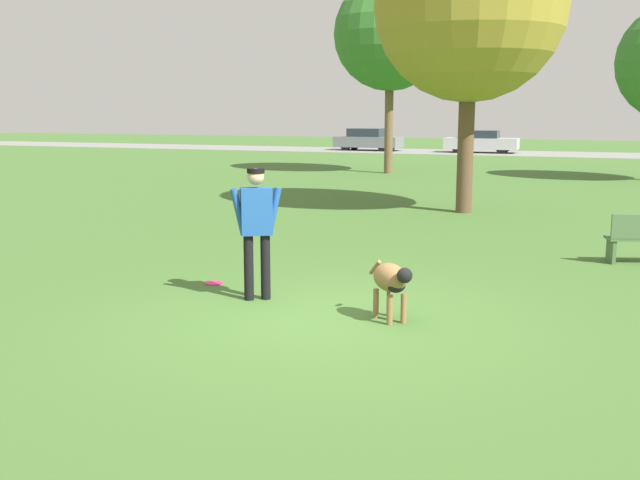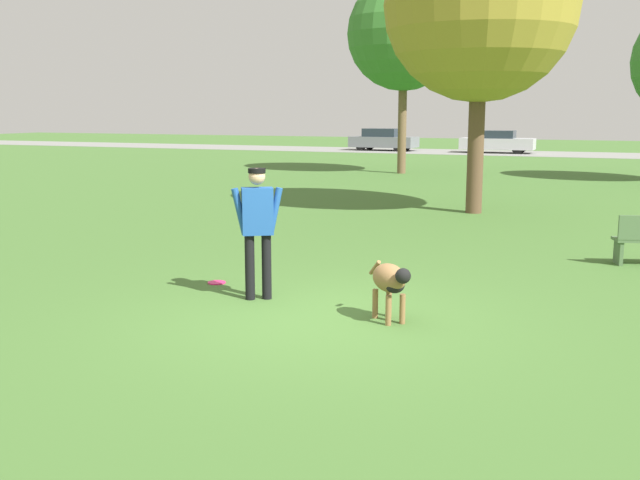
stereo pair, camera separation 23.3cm
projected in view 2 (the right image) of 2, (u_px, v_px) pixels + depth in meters
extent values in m
plane|color=#426B2D|center=(318.00, 319.00, 9.12)|extent=(120.00, 120.00, 0.00)
cube|color=gray|center=(566.00, 154.00, 43.21)|extent=(120.00, 6.00, 0.01)
cylinder|color=black|center=(267.00, 267.00, 10.03)|extent=(0.18, 0.18, 0.88)
cylinder|color=black|center=(250.00, 267.00, 9.99)|extent=(0.18, 0.18, 0.88)
cube|color=#1E4C93|center=(257.00, 211.00, 9.88)|extent=(0.46, 0.40, 0.63)
cylinder|color=#1E4C93|center=(275.00, 211.00, 9.92)|extent=(0.23, 0.19, 0.63)
cylinder|color=#1E4C93|center=(240.00, 212.00, 9.85)|extent=(0.23, 0.19, 0.63)
sphere|color=tan|center=(257.00, 176.00, 9.80)|extent=(0.30, 0.30, 0.22)
cylinder|color=black|center=(257.00, 171.00, 9.79)|extent=(0.32, 0.32, 0.06)
ellipsoid|color=olive|center=(389.00, 278.00, 8.95)|extent=(0.64, 0.64, 0.34)
ellipsoid|color=black|center=(395.00, 285.00, 8.82)|extent=(0.30, 0.30, 0.19)
sphere|color=black|center=(403.00, 276.00, 8.63)|extent=(0.26, 0.26, 0.18)
cylinder|color=olive|center=(402.00, 309.00, 8.89)|extent=(0.10, 0.10, 0.36)
cylinder|color=olive|center=(388.00, 310.00, 8.82)|extent=(0.10, 0.10, 0.36)
cylinder|color=olive|center=(389.00, 302.00, 9.21)|extent=(0.10, 0.10, 0.36)
cylinder|color=olive|center=(375.00, 304.00, 9.14)|extent=(0.10, 0.10, 0.36)
cylinder|color=olive|center=(375.00, 268.00, 9.29)|extent=(0.21, 0.21, 0.22)
cylinder|color=#E52366|center=(217.00, 283.00, 11.01)|extent=(0.27, 0.27, 0.02)
torus|color=#E52366|center=(217.00, 283.00, 11.01)|extent=(0.26, 0.26, 0.02)
cylinder|color=brown|center=(476.00, 147.00, 18.30)|extent=(0.39, 0.39, 3.27)
sphere|color=olive|center=(481.00, 4.00, 17.72)|extent=(4.61, 4.61, 4.61)
cylinder|color=brown|center=(402.00, 126.00, 29.94)|extent=(0.34, 0.34, 3.82)
sphere|color=#38752D|center=(404.00, 33.00, 29.32)|extent=(4.47, 4.47, 4.47)
cube|color=slate|center=(384.00, 142.00, 47.24)|extent=(4.23, 1.99, 0.66)
cube|color=#232D38|center=(382.00, 132.00, 47.19)|extent=(2.23, 1.64, 0.51)
cylinder|color=black|center=(406.00, 146.00, 47.45)|extent=(0.63, 0.23, 0.62)
cylinder|color=black|center=(398.00, 147.00, 46.07)|extent=(0.63, 0.23, 0.62)
cylinder|color=black|center=(370.00, 145.00, 48.49)|extent=(0.63, 0.23, 0.62)
cylinder|color=black|center=(361.00, 146.00, 47.11)|extent=(0.63, 0.23, 0.62)
cube|color=#B7B7BC|center=(497.00, 144.00, 44.48)|extent=(4.31, 1.82, 0.65)
cube|color=#232D38|center=(496.00, 134.00, 44.43)|extent=(2.25, 1.55, 0.45)
cylinder|color=black|center=(521.00, 147.00, 44.75)|extent=(0.67, 0.21, 0.67)
cylinder|color=black|center=(518.00, 148.00, 43.36)|extent=(0.67, 0.21, 0.67)
cylinder|color=black|center=(478.00, 147.00, 45.68)|extent=(0.67, 0.21, 0.67)
cylinder|color=black|center=(473.00, 148.00, 44.29)|extent=(0.67, 0.21, 0.67)
cube|color=#4C6B42|center=(618.00, 252.00, 12.35)|extent=(0.16, 0.36, 0.39)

